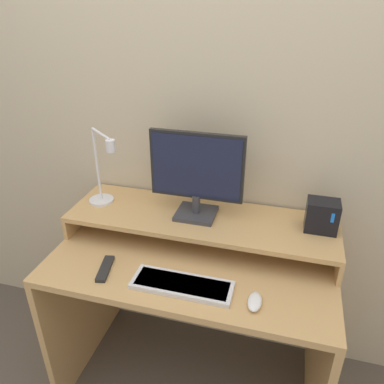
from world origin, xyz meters
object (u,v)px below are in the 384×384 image
Objects in this scene: router_dock at (322,216)px; keyboard at (182,285)px; desk_lamp at (103,178)px; mouse at (255,302)px; monitor at (196,173)px; remote_control at (105,269)px.

router_dock reaches higher than keyboard.
mouse is (0.75, -0.34, -0.25)m from desk_lamp.
desk_lamp is 0.97m from router_dock.
monitor is 0.47m from keyboard.
router_dock is 1.36× the size of mouse.
remote_control is at bearing 178.21° from keyboard.
monitor reaches higher than desk_lamp.
mouse is (0.28, -0.02, 0.00)m from keyboard.
router_dock is at bearing 60.92° from mouse.
router_dock is at bearing 36.61° from keyboard.
monitor reaches higher than remote_control.
mouse is at bearing -49.16° from monitor.
remote_control is at bearing 177.08° from mouse.
mouse is at bearing -119.08° from router_dock.
desk_lamp reaches higher than remote_control.
remote_control is (0.14, -0.30, -0.25)m from desk_lamp.
monitor is 3.00× the size of router_dock.
router_dock is 0.92m from remote_control.
remote_control is (-0.33, 0.01, -0.00)m from keyboard.
keyboard is 0.33m from remote_control.
keyboard is (0.47, -0.31, -0.25)m from desk_lamp.
mouse is at bearing -4.25° from keyboard.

